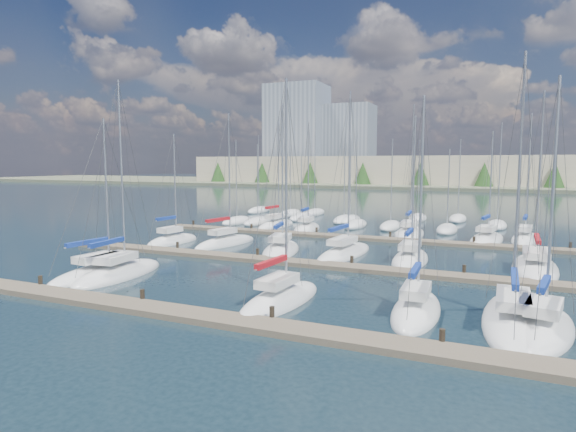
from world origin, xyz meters
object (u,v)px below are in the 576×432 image
at_px(sailboat_n, 276,225).
at_px(sailboat_l, 410,259).
at_px(sailboat_q, 487,239).
at_px(sailboat_k, 344,253).
at_px(sailboat_i, 226,243).
at_px(sailboat_f, 512,320).
at_px(sailboat_g, 543,329).
at_px(sailboat_o, 307,228).
at_px(sailboat_h, 173,241).
at_px(sailboat_r, 525,239).
at_px(sailboat_e, 416,310).
at_px(sailboat_b, 102,273).
at_px(sailboat_c, 119,273).
at_px(sailboat_p, 409,233).
at_px(sailboat_d, 281,300).
at_px(sailboat_m, 535,268).
at_px(sailboat_j, 281,250).

distance_m(sailboat_n, sailboat_l, 23.66).
relative_size(sailboat_n, sailboat_q, 1.19).
bearing_deg(sailboat_k, sailboat_i, -176.80).
height_order(sailboat_l, sailboat_q, sailboat_l).
bearing_deg(sailboat_k, sailboat_f, -40.64).
relative_size(sailboat_k, sailboat_g, 1.16).
bearing_deg(sailboat_g, sailboat_n, 143.29).
bearing_deg(sailboat_o, sailboat_h, -129.60).
distance_m(sailboat_r, sailboat_e, 29.06).
height_order(sailboat_b, sailboat_c, sailboat_c).
bearing_deg(sailboat_c, sailboat_p, 55.47).
height_order(sailboat_p, sailboat_d, sailboat_p).
xyz_separation_m(sailboat_b, sailboat_c, (1.07, 0.52, 0.00)).
relative_size(sailboat_o, sailboat_e, 1.10).
relative_size(sailboat_k, sailboat_f, 1.05).
height_order(sailboat_m, sailboat_g, sailboat_m).
distance_m(sailboat_p, sailboat_b, 32.36).
distance_m(sailboat_n, sailboat_p, 16.20).
relative_size(sailboat_l, sailboat_j, 0.89).
relative_size(sailboat_h, sailboat_m, 0.83).
relative_size(sailboat_r, sailboat_c, 0.95).
distance_m(sailboat_m, sailboat_c, 30.02).
xyz_separation_m(sailboat_o, sailboat_p, (11.71, 0.78, -0.01)).
height_order(sailboat_l, sailboat_j, sailboat_j).
relative_size(sailboat_b, sailboat_l, 0.95).
bearing_deg(sailboat_f, sailboat_j, 146.01).
height_order(sailboat_c, sailboat_j, sailboat_c).
bearing_deg(sailboat_q, sailboat_f, -76.68).
bearing_deg(sailboat_o, sailboat_e, -65.04).
bearing_deg(sailboat_j, sailboat_l, -10.83).
relative_size(sailboat_o, sailboat_d, 1.00).
bearing_deg(sailboat_m, sailboat_b, -151.87).
distance_m(sailboat_d, sailboat_g, 13.16).
bearing_deg(sailboat_c, sailboat_n, 86.50).
xyz_separation_m(sailboat_i, sailboat_d, (12.85, -15.41, -0.01)).
bearing_deg(sailboat_d, sailboat_o, 112.88).
bearing_deg(sailboat_i, sailboat_k, 8.25).
bearing_deg(sailboat_c, sailboat_g, -7.23).
xyz_separation_m(sailboat_e, sailboat_q, (2.82, 26.75, -0.01)).
relative_size(sailboat_d, sailboat_c, 0.93).
bearing_deg(sailboat_b, sailboat_n, 95.23).
xyz_separation_m(sailboat_p, sailboat_q, (7.82, -0.99, -0.01)).
relative_size(sailboat_o, sailboat_r, 0.98).
relative_size(sailboat_c, sailboat_q, 1.21).
distance_m(sailboat_o, sailboat_h, 16.30).
distance_m(sailboat_k, sailboat_h, 17.43).
height_order(sailboat_n, sailboat_q, sailboat_n).
bearing_deg(sailboat_c, sailboat_j, 56.80).
xyz_separation_m(sailboat_d, sailboat_j, (-6.37, 14.05, -0.01)).
relative_size(sailboat_e, sailboat_c, 0.84).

